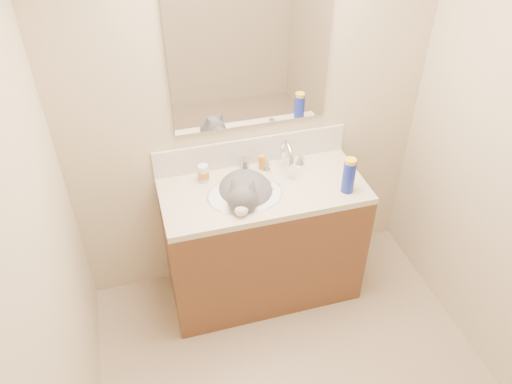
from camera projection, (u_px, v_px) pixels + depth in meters
room_shell at (343, 209)px, 1.78m from camera, size 2.24×2.54×2.52m
vanity_cabinet at (263, 244)px, 3.18m from camera, size 1.20×0.55×0.82m
counter_slab at (264, 191)px, 2.92m from camera, size 1.20×0.55×0.04m
basin at (245, 204)px, 2.90m from camera, size 0.45×0.36×0.14m
faucet at (286, 158)px, 2.99m from camera, size 0.28×0.20×0.21m
cat at (245, 195)px, 2.88m from camera, size 0.43×0.49×0.34m
backsplash at (251, 151)px, 3.05m from camera, size 1.20×0.02×0.18m
mirror at (251, 59)px, 2.68m from camera, size 0.90×0.02×0.80m
pill_bottle at (203, 173)px, 2.92m from camera, size 0.08×0.08×0.11m
pill_label at (203, 174)px, 2.93m from camera, size 0.09×0.09×0.04m
silver_jar at (245, 164)px, 3.04m from camera, size 0.07×0.07×0.07m
amber_bottle at (262, 162)px, 3.03m from camera, size 0.05×0.05×0.09m
toothbrush at (269, 183)px, 2.94m from camera, size 0.03×0.13×0.01m
toothbrush_head at (269, 182)px, 2.93m from camera, size 0.02×0.03×0.02m
spray_can at (349, 177)px, 2.82m from camera, size 0.09×0.09×0.20m
spray_cap at (351, 162)px, 2.76m from camera, size 0.08×0.08×0.04m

